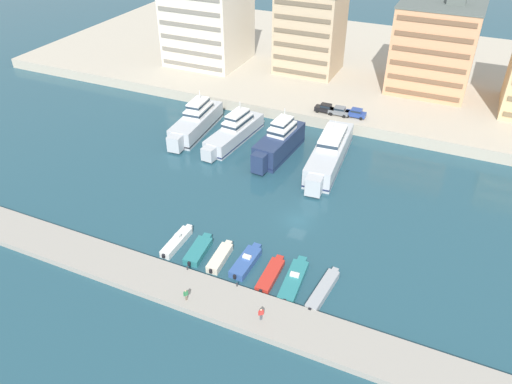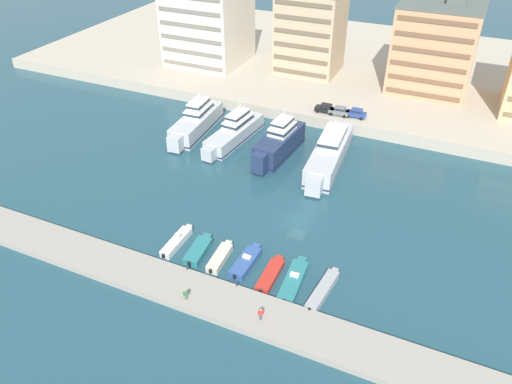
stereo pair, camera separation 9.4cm
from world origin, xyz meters
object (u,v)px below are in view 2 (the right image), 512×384
Objects in this scene: motorboat_teal_left at (199,250)px; yacht_silver_center_left at (329,153)px; car_blue_mid_left at (356,113)px; motorboat_cream_mid_left at (220,257)px; car_black_far_left at (326,108)px; pedestrian_near_edge at (261,313)px; motorboat_red_center at (270,275)px; yacht_navy_mid_left at (279,143)px; car_grey_left at (339,111)px; yacht_silver_far_left at (196,121)px; motorboat_teal_center_right at (294,280)px; motorboat_grey_mid_right at (323,290)px; pedestrian_mid_deck at (186,294)px; motorboat_blue_center_left at (246,262)px; motorboat_white_far_left at (177,241)px; yacht_silver_left at (235,131)px.

yacht_silver_center_left is at bearing 73.34° from motorboat_teal_left.
car_blue_mid_left is at bearing 78.19° from motorboat_teal_left.
motorboat_cream_mid_left is (-5.69, -30.82, -1.64)m from yacht_silver_center_left.
pedestrian_near_edge is at bearing -79.86° from car_black_far_left.
yacht_silver_center_left is 12.93× the size of pedestrian_near_edge.
motorboat_red_center is (1.84, -30.93, -1.78)m from yacht_silver_center_left.
yacht_navy_mid_left reaches higher than car_grey_left.
pedestrian_near_edge is (13.12, -8.15, 1.47)m from motorboat_teal_left.
pedestrian_near_edge is at bearing -82.88° from car_grey_left.
car_grey_left is 54.50m from pedestrian_near_edge.
motorboat_teal_left is at bearing -89.61° from yacht_navy_mid_left.
motorboat_teal_center_right is at bearing -43.96° from yacht_silver_far_left.
pedestrian_mid_deck is (-14.69, -8.83, 1.35)m from motorboat_grey_mid_right.
motorboat_blue_center_left reaches higher than motorboat_red_center.
motorboat_white_far_left is at bearing -64.58° from yacht_silver_far_left.
motorboat_cream_mid_left is (13.51, -31.64, -1.41)m from yacht_silver_left.
car_blue_mid_left reaches higher than motorboat_cream_mid_left.
motorboat_teal_left is (10.03, -31.48, -1.47)m from yacht_silver_left.
yacht_navy_mid_left is 19.20m from car_blue_mid_left.
motorboat_blue_center_left is at bearing -61.05° from yacht_silver_left.
pedestrian_mid_deck reaches higher than motorboat_white_far_left.
yacht_silver_center_left is 39.01m from pedestrian_near_edge.
motorboat_blue_center_left is at bearing 124.74° from pedestrian_near_edge.
car_grey_left is at bearing 67.71° from yacht_navy_mid_left.
car_grey_left is (16.39, 14.42, 1.36)m from yacht_silver_left.
motorboat_teal_left is 46.21m from car_black_far_left.
motorboat_red_center is 46.50m from car_grey_left.
motorboat_red_center is 1.79× the size of car_black_far_left.
yacht_silver_center_left is 3.41× the size of motorboat_teal_left.
motorboat_white_far_left is at bearing -102.43° from car_grey_left.
pedestrian_mid_deck is at bearing -148.98° from motorboat_grey_mid_right.
car_black_far_left is 1.00× the size of car_blue_mid_left.
car_grey_left is (6.36, 45.90, 2.83)m from motorboat_teal_left.
yacht_navy_mid_left reaches higher than yacht_silver_far_left.
motorboat_white_far_left is at bearing 178.59° from motorboat_grey_mid_right.
yacht_silver_far_left is 2.61× the size of motorboat_blue_center_left.
car_grey_left is at bearing 87.04° from pedestrian_mid_deck.
yacht_silver_left is at bearing -1.41° from yacht_silver_far_left.
pedestrian_mid_deck reaches higher than motorboat_red_center.
car_grey_left is at bearing 77.57° from motorboat_white_far_left.
car_black_far_left reaches higher than motorboat_white_far_left.
motorboat_white_far_left is (14.93, -31.41, -1.68)m from yacht_silver_far_left.
motorboat_cream_mid_left is 9.02m from pedestrian_mid_deck.
yacht_silver_center_left is 3.16× the size of motorboat_blue_center_left.
motorboat_teal_center_right is at bearing 7.15° from motorboat_red_center.
car_grey_left is at bearing 90.91° from motorboat_blue_center_left.
pedestrian_near_edge is (9.64, -7.99, 1.40)m from motorboat_cream_mid_left.
yacht_navy_mid_left is 33.12m from motorboat_teal_center_right.
yacht_silver_center_left reaches higher than car_grey_left.
yacht_navy_mid_left is at bearing 83.28° from motorboat_white_far_left.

